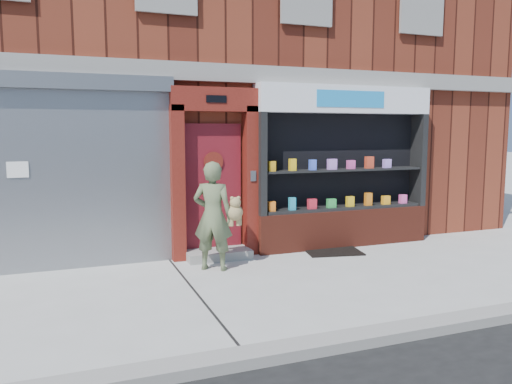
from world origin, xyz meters
TOP-DOWN VIEW (x-y plane):
  - ground at (0.00, 0.00)m, footprint 80.00×80.00m
  - curb at (0.00, -2.15)m, footprint 60.00×0.30m
  - building at (-0.00, 5.99)m, footprint 12.00×8.16m
  - shutter_bay at (-3.00, 1.93)m, footprint 3.10×0.30m
  - red_door_bay at (-0.75, 1.86)m, footprint 1.52×0.58m
  - pharmacy_bay at (1.75, 1.81)m, footprint 3.50×0.41m
  - woman at (-0.99, 1.07)m, footprint 0.84×0.67m
  - doormat at (1.32, 1.39)m, footprint 1.09×0.86m

SIDE VIEW (x-z plane):
  - ground at x=0.00m, z-range 0.00..0.00m
  - doormat at x=1.32m, z-range 0.00..0.02m
  - curb at x=0.00m, z-range 0.00..0.12m
  - woman at x=-0.99m, z-range 0.00..1.72m
  - pharmacy_bay at x=1.75m, z-range -0.13..2.87m
  - red_door_bay at x=-0.75m, z-range 0.01..2.91m
  - shutter_bay at x=-3.00m, z-range 0.20..3.24m
  - building at x=0.00m, z-range 0.00..8.00m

